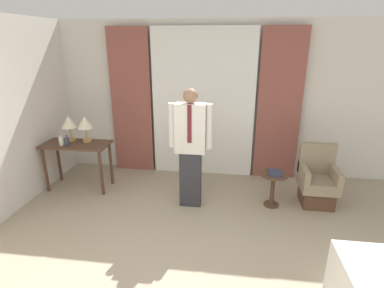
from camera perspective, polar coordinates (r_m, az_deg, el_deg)
The scene contains 13 objects.
wall_back at distance 5.39m, azimuth 2.26°, elevation 8.41°, with size 10.00×0.06×2.70m.
curtain_sheer_center at distance 5.28m, azimuth 2.11°, elevation 7.50°, with size 1.78×0.06×2.58m.
curtain_drape_left at distance 5.55m, azimuth -11.46°, elevation 7.72°, with size 0.73×0.06×2.58m.
curtain_drape_right at distance 5.31m, azimuth 16.27°, elevation 6.84°, with size 0.73×0.06×2.58m.
desk at distance 5.22m, azimuth -21.07°, elevation -1.32°, with size 1.07×0.52×0.78m.
table_lamp_left at distance 5.25m, azimuth -22.40°, elevation 3.74°, with size 0.25×0.25×0.42m.
table_lamp_right at distance 5.12m, azimuth -19.70°, elevation 3.70°, with size 0.25×0.25×0.42m.
bottle_near_edge at distance 5.16m, azimuth -23.64°, elevation 0.52°, with size 0.08×0.08×0.16m.
bottle_by_lamp at distance 5.09m, azimuth -22.69°, elevation 0.45°, with size 0.06×0.06×0.18m.
person at distance 4.23m, azimuth -0.29°, elevation -0.11°, with size 0.62×0.21×1.75m.
armchair at distance 4.90m, azimuth 22.74°, elevation -6.76°, with size 0.52×0.54×0.90m.
side_table at distance 4.60m, azimuth 15.18°, elevation -7.35°, with size 0.40×0.40×0.52m.
book at distance 4.52m, azimuth 15.50°, elevation -5.34°, with size 0.17×0.23×0.03m.
Camera 1 is at (0.49, -2.10, 2.36)m, focal length 28.00 mm.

